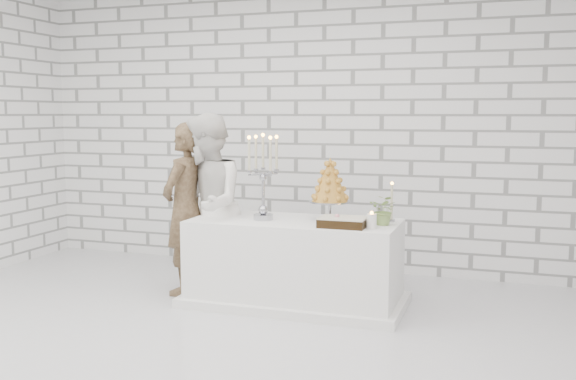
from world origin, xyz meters
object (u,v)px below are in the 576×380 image
Objects in this scene: croquembouche at (330,189)px; cake_table at (294,262)px; groom at (186,209)px; candelabra at (263,177)px; bride at (207,206)px.

cake_table is at bearing -163.56° from croquembouche.
candelabra is at bearing 88.40° from groom.
candelabra is 1.37× the size of croquembouche.
groom is (-1.07, 0.04, 0.42)m from cake_table.
bride reaches higher than croquembouche.
croquembouche is (1.37, 0.05, 0.23)m from groom.
bride is (-0.83, -0.02, 0.46)m from cake_table.
groom reaches higher than croquembouche.
groom reaches higher than candelabra.
candelabra is (-0.27, -0.06, 0.75)m from cake_table.
groom is at bearing 178.11° from cake_table.
bride reaches higher than candelabra.
groom is 0.95× the size of bride.
groom is 1.39m from croquembouche.
croquembouche is (0.56, 0.15, -0.10)m from candelabra.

